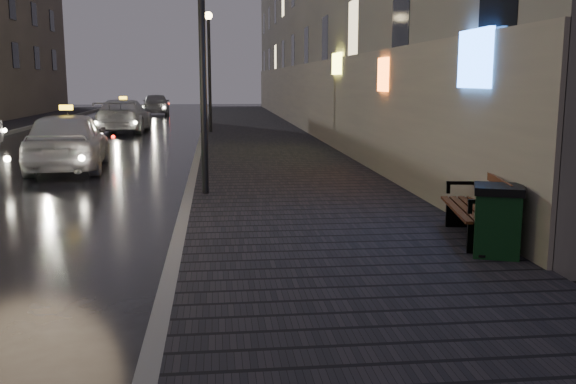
# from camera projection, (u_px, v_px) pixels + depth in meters

# --- Properties ---
(ground) EXTENTS (120.00, 120.00, 0.00)m
(ground) POSITION_uv_depth(u_px,v_px,m) (35.00, 301.00, 7.28)
(ground) COLOR black
(ground) RESTS_ON ground
(sidewalk) EXTENTS (4.60, 58.00, 0.15)m
(sidewalk) POSITION_uv_depth(u_px,v_px,m) (257.00, 135.00, 28.26)
(sidewalk) COLOR black
(sidewalk) RESTS_ON ground
(curb) EXTENTS (0.20, 58.00, 0.15)m
(curb) POSITION_uv_depth(u_px,v_px,m) (203.00, 135.00, 27.99)
(curb) COLOR slate
(curb) RESTS_ON ground
(lamp_near) EXTENTS (0.36, 0.36, 5.28)m
(lamp_near) POSITION_uv_depth(u_px,v_px,m) (202.00, 28.00, 12.76)
(lamp_near) COLOR black
(lamp_near) RESTS_ON sidewalk
(lamp_far) EXTENTS (0.36, 0.36, 5.28)m
(lamp_far) POSITION_uv_depth(u_px,v_px,m) (209.00, 57.00, 28.42)
(lamp_far) COLOR black
(lamp_far) RESTS_ON sidewalk
(bench) EXTENTS (0.96, 1.97, 0.97)m
(bench) POSITION_uv_depth(u_px,v_px,m) (480.00, 207.00, 9.42)
(bench) COLOR black
(bench) RESTS_ON sidewalk
(trash_bin) EXTENTS (0.81, 0.81, 0.95)m
(trash_bin) POSITION_uv_depth(u_px,v_px,m) (497.00, 220.00, 8.56)
(trash_bin) COLOR black
(trash_bin) RESTS_ON sidewalk
(taxi_near) EXTENTS (2.39, 5.02, 1.66)m
(taxi_near) POSITION_uv_depth(u_px,v_px,m) (68.00, 140.00, 17.71)
(taxi_near) COLOR silver
(taxi_near) RESTS_ON ground
(taxi_mid) EXTENTS (2.26, 5.40, 1.56)m
(taxi_mid) POSITION_uv_depth(u_px,v_px,m) (124.00, 116.00, 30.65)
(taxi_mid) COLOR silver
(taxi_mid) RESTS_ON ground
(car_far) EXTENTS (2.09, 4.62, 1.54)m
(car_far) POSITION_uv_depth(u_px,v_px,m) (156.00, 104.00, 45.68)
(car_far) COLOR gray
(car_far) RESTS_ON ground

